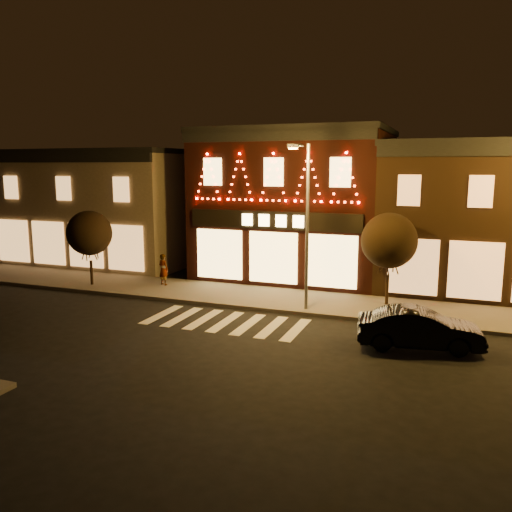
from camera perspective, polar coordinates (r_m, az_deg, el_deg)
The scene contains 10 objects.
ground at distance 18.17m, azimuth -8.59°, elevation -10.57°, with size 120.00×120.00×0.00m, color black.
sidewalk_far at distance 24.49m, azimuth 4.82°, elevation -4.94°, with size 44.00×4.00×0.15m, color #47423D.
building_left at distance 36.01m, azimuth -15.92°, elevation 5.24°, with size 12.20×8.28×7.30m.
building_pulp at distance 30.06m, azimuth 4.42°, elevation 5.71°, with size 10.20×8.34×8.30m.
building_right_a at distance 28.90m, azimuth 22.84°, elevation 4.02°, with size 9.20×8.28×7.50m.
streetlamp_mid at distance 22.06m, azimuth 5.41°, elevation 4.55°, with size 0.56×1.62×7.05m.
tree_left at distance 28.36m, azimuth -17.73°, elevation 2.40°, with size 2.32×2.32×3.89m.
tree_right at distance 23.77m, azimuth 14.33°, elevation 1.63°, with size 2.47×2.47×4.12m.
dark_sedan at distance 19.20m, azimuth 17.41°, elevation -7.59°, with size 1.48×4.24×1.40m, color black.
pedestrian at distance 27.64m, azimuth -10.07°, elevation -1.45°, with size 0.60×0.39×1.64m, color gray.
Camera 1 is at (8.48, -14.78, 6.28)m, focal length 36.64 mm.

